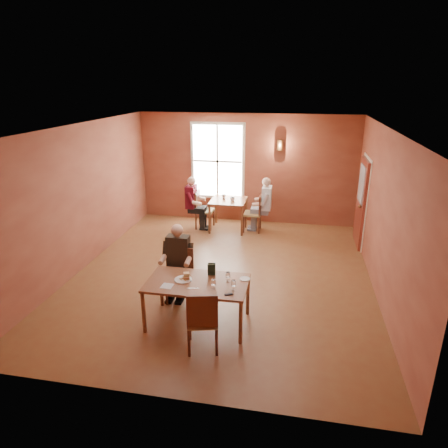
% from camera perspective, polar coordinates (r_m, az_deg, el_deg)
% --- Properties ---
extents(ground, '(6.00, 7.00, 0.01)m').
position_cam_1_polar(ground, '(8.37, -0.26, -7.24)').
color(ground, brown).
rests_on(ground, ground).
extents(wall_back, '(6.00, 0.04, 3.00)m').
position_cam_1_polar(wall_back, '(11.15, 3.20, 7.83)').
color(wall_back, brown).
rests_on(wall_back, ground).
extents(wall_front, '(6.00, 0.04, 3.00)m').
position_cam_1_polar(wall_front, '(4.68, -8.61, -9.92)').
color(wall_front, brown).
rests_on(wall_front, ground).
extents(wall_left, '(0.04, 7.00, 3.00)m').
position_cam_1_polar(wall_left, '(8.86, -19.73, 3.54)').
color(wall_left, brown).
rests_on(wall_left, ground).
extents(wall_right, '(0.04, 7.00, 3.00)m').
position_cam_1_polar(wall_right, '(7.83, 21.82, 1.23)').
color(wall_right, brown).
rests_on(wall_right, ground).
extents(ceiling, '(6.00, 7.00, 0.04)m').
position_cam_1_polar(ceiling, '(7.50, -0.29, 13.64)').
color(ceiling, white).
rests_on(ceiling, wall_back).
extents(window, '(1.36, 0.10, 1.96)m').
position_cam_1_polar(window, '(11.19, -0.93, 8.95)').
color(window, white).
rests_on(window, wall_back).
extents(door, '(0.12, 1.04, 2.10)m').
position_cam_1_polar(door, '(10.12, 18.94, 2.90)').
color(door, maroon).
rests_on(door, ground).
extents(wall_sconce, '(0.16, 0.16, 0.28)m').
position_cam_1_polar(wall_sconce, '(10.85, 8.00, 11.10)').
color(wall_sconce, brown).
rests_on(wall_sconce, wall_back).
extents(main_table, '(1.62, 0.91, 0.76)m').
position_cam_1_polar(main_table, '(6.66, -3.78, -11.15)').
color(main_table, brown).
rests_on(main_table, ground).
extents(chair_diner_main, '(0.43, 0.43, 0.96)m').
position_cam_1_polar(chair_diner_main, '(7.28, -6.37, -7.47)').
color(chair_diner_main, brown).
rests_on(chair_diner_main, ground).
extents(diner_main, '(0.53, 0.53, 1.34)m').
position_cam_1_polar(diner_main, '(7.18, -6.49, -6.25)').
color(diner_main, black).
rests_on(diner_main, ground).
extents(chair_empty, '(0.54, 0.54, 1.01)m').
position_cam_1_polar(chair_empty, '(6.04, -3.07, -13.35)').
color(chair_empty, brown).
rests_on(chair_empty, ground).
extents(plate_food, '(0.35, 0.35, 0.04)m').
position_cam_1_polar(plate_food, '(6.54, -5.86, -7.84)').
color(plate_food, white).
rests_on(plate_food, main_table).
extents(sandwich, '(0.12, 0.11, 0.11)m').
position_cam_1_polar(sandwich, '(6.52, -5.37, -7.54)').
color(sandwich, tan).
rests_on(sandwich, main_table).
extents(goblet_a, '(0.09, 0.09, 0.18)m').
position_cam_1_polar(goblet_a, '(6.43, 0.55, -7.52)').
color(goblet_a, white).
rests_on(goblet_a, main_table).
extents(goblet_b, '(0.10, 0.10, 0.18)m').
position_cam_1_polar(goblet_b, '(6.18, 1.37, -8.71)').
color(goblet_b, silver).
rests_on(goblet_b, main_table).
extents(goblet_c, '(0.07, 0.07, 0.18)m').
position_cam_1_polar(goblet_c, '(6.22, -1.52, -8.55)').
color(goblet_c, white).
rests_on(goblet_c, main_table).
extents(menu_stand, '(0.13, 0.08, 0.21)m').
position_cam_1_polar(menu_stand, '(6.64, -1.79, -6.48)').
color(menu_stand, black).
rests_on(menu_stand, main_table).
extents(knife, '(0.20, 0.04, 0.00)m').
position_cam_1_polar(knife, '(6.29, -4.45, -9.15)').
color(knife, silver).
rests_on(knife, main_table).
extents(napkin, '(0.19, 0.19, 0.01)m').
position_cam_1_polar(napkin, '(6.40, -8.13, -8.77)').
color(napkin, silver).
rests_on(napkin, main_table).
extents(side_plate, '(0.21, 0.21, 0.01)m').
position_cam_1_polar(side_plate, '(6.55, 2.98, -7.84)').
color(side_plate, white).
rests_on(side_plate, main_table).
extents(sunglasses, '(0.13, 0.09, 0.02)m').
position_cam_1_polar(sunglasses, '(6.10, 0.67, -10.02)').
color(sunglasses, '#232328').
rests_on(sunglasses, main_table).
extents(second_table, '(0.93, 0.93, 0.82)m').
position_cam_1_polar(second_table, '(10.73, 0.64, 1.36)').
color(second_table, brown).
rests_on(second_table, ground).
extents(chair_diner_white, '(0.44, 0.44, 1.00)m').
position_cam_1_polar(chair_diner_white, '(10.61, 4.10, 1.61)').
color(chair_diner_white, '#553214').
rests_on(chair_diner_white, ground).
extents(diner_white, '(0.56, 0.56, 1.40)m').
position_cam_1_polar(diner_white, '(10.55, 4.29, 2.62)').
color(diner_white, white).
rests_on(diner_white, ground).
extents(chair_diner_maroon, '(0.45, 0.45, 1.02)m').
position_cam_1_polar(chair_diner_maroon, '(10.83, -2.75, 2.05)').
color(chair_diner_maroon, '#452A12').
rests_on(chair_diner_maroon, ground).
extents(diner_maroon, '(0.55, 0.55, 1.38)m').
position_cam_1_polar(diner_maroon, '(10.78, -2.92, 2.97)').
color(diner_maroon, maroon).
rests_on(diner_maroon, ground).
extents(cup_a, '(0.16, 0.16, 0.10)m').
position_cam_1_polar(cup_a, '(10.51, 1.21, 3.59)').
color(cup_a, beige).
rests_on(cup_a, second_table).
extents(cup_b, '(0.13, 0.13, 0.10)m').
position_cam_1_polar(cup_b, '(10.73, -0.02, 3.95)').
color(cup_b, white).
rests_on(cup_b, second_table).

